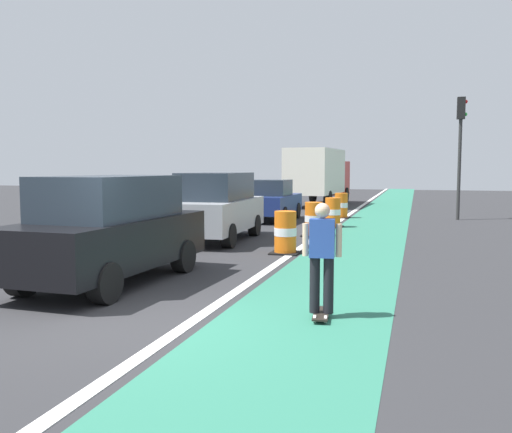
{
  "coord_description": "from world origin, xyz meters",
  "views": [
    {
      "loc": [
        3.94,
        -6.94,
        2.2
      ],
      "look_at": [
        0.47,
        4.98,
        1.1
      ],
      "focal_mm": 38.99,
      "sensor_mm": 36.0,
      "label": 1
    }
  ],
  "objects_px": {
    "skateboarder_on_lane": "(322,256)",
    "traffic_barrel_far": "(341,206)",
    "parked_sedan_third": "(270,201)",
    "traffic_barrel_front": "(285,233)",
    "parked_suv_second": "(216,206)",
    "traffic_barrel_mid": "(314,220)",
    "parked_suv_nearest": "(110,229)",
    "traffic_light_corner": "(460,136)",
    "delivery_truck_down_block": "(319,174)",
    "traffic_barrel_back": "(333,213)"
  },
  "relations": [
    {
      "from": "skateboarder_on_lane",
      "to": "traffic_barrel_far",
      "type": "bearing_deg",
      "value": 96.54
    },
    {
      "from": "parked_sedan_third",
      "to": "traffic_barrel_front",
      "type": "xyz_separation_m",
      "value": [
        2.64,
        -8.44,
        -0.3
      ]
    },
    {
      "from": "parked_suv_second",
      "to": "traffic_barrel_mid",
      "type": "relative_size",
      "value": 4.28
    },
    {
      "from": "parked_suv_nearest",
      "to": "traffic_light_corner",
      "type": "xyz_separation_m",
      "value": [
        7.23,
        15.48,
        2.47
      ]
    },
    {
      "from": "parked_suv_second",
      "to": "traffic_barrel_front",
      "type": "height_order",
      "value": "parked_suv_second"
    },
    {
      "from": "traffic_barrel_mid",
      "to": "delivery_truck_down_block",
      "type": "distance_m",
      "value": 14.65
    },
    {
      "from": "delivery_truck_down_block",
      "to": "parked_suv_second",
      "type": "bearing_deg",
      "value": -91.02
    },
    {
      "from": "parked_sedan_third",
      "to": "delivery_truck_down_block",
      "type": "bearing_deg",
      "value": 87.98
    },
    {
      "from": "traffic_barrel_front",
      "to": "parked_suv_second",
      "type": "bearing_deg",
      "value": 143.51
    },
    {
      "from": "skateboarder_on_lane",
      "to": "delivery_truck_down_block",
      "type": "relative_size",
      "value": 0.22
    },
    {
      "from": "parked_suv_nearest",
      "to": "traffic_barrel_front",
      "type": "bearing_deg",
      "value": 62.23
    },
    {
      "from": "traffic_barrel_front",
      "to": "traffic_light_corner",
      "type": "relative_size",
      "value": 0.21
    },
    {
      "from": "parked_suv_nearest",
      "to": "parked_sedan_third",
      "type": "xyz_separation_m",
      "value": [
        -0.28,
        12.91,
        -0.2
      ]
    },
    {
      "from": "traffic_barrel_back",
      "to": "traffic_light_corner",
      "type": "height_order",
      "value": "traffic_light_corner"
    },
    {
      "from": "delivery_truck_down_block",
      "to": "traffic_barrel_back",
      "type": "bearing_deg",
      "value": -77.71
    },
    {
      "from": "parked_sedan_third",
      "to": "traffic_barrel_back",
      "type": "distance_m",
      "value": 3.42
    },
    {
      "from": "parked_suv_second",
      "to": "parked_sedan_third",
      "type": "distance_m",
      "value": 6.54
    },
    {
      "from": "traffic_barrel_back",
      "to": "traffic_light_corner",
      "type": "relative_size",
      "value": 0.21
    },
    {
      "from": "skateboarder_on_lane",
      "to": "parked_suv_second",
      "type": "distance_m",
      "value": 8.92
    },
    {
      "from": "parked_suv_nearest",
      "to": "traffic_barrel_far",
      "type": "distance_m",
      "value": 15.16
    },
    {
      "from": "skateboarder_on_lane",
      "to": "traffic_barrel_back",
      "type": "distance_m",
      "value": 12.54
    },
    {
      "from": "traffic_barrel_back",
      "to": "traffic_barrel_far",
      "type": "relative_size",
      "value": 1.0
    },
    {
      "from": "traffic_barrel_mid",
      "to": "traffic_barrel_far",
      "type": "height_order",
      "value": "same"
    },
    {
      "from": "traffic_barrel_mid",
      "to": "traffic_light_corner",
      "type": "relative_size",
      "value": 0.21
    },
    {
      "from": "skateboarder_on_lane",
      "to": "traffic_light_corner",
      "type": "bearing_deg",
      "value": 79.97
    },
    {
      "from": "traffic_barrel_mid",
      "to": "delivery_truck_down_block",
      "type": "height_order",
      "value": "delivery_truck_down_block"
    },
    {
      "from": "traffic_barrel_back",
      "to": "delivery_truck_down_block",
      "type": "distance_m",
      "value": 11.96
    },
    {
      "from": "parked_sedan_third",
      "to": "parked_suv_nearest",
      "type": "bearing_deg",
      "value": -88.75
    },
    {
      "from": "traffic_barrel_back",
      "to": "traffic_barrel_mid",
      "type": "bearing_deg",
      "value": -94.22
    },
    {
      "from": "traffic_barrel_back",
      "to": "delivery_truck_down_block",
      "type": "xyz_separation_m",
      "value": [
        -2.53,
        11.61,
        1.31
      ]
    },
    {
      "from": "parked_sedan_third",
      "to": "traffic_barrel_far",
      "type": "height_order",
      "value": "parked_sedan_third"
    },
    {
      "from": "traffic_barrel_front",
      "to": "traffic_barrel_back",
      "type": "xyz_separation_m",
      "value": [
        0.24,
        6.62,
        0.0
      ]
    },
    {
      "from": "skateboarder_on_lane",
      "to": "traffic_barrel_back",
      "type": "xyz_separation_m",
      "value": [
        -1.66,
        12.43,
        -0.38
      ]
    },
    {
      "from": "parked_suv_nearest",
      "to": "delivery_truck_down_block",
      "type": "relative_size",
      "value": 0.61
    },
    {
      "from": "parked_sedan_third",
      "to": "traffic_barrel_mid",
      "type": "relative_size",
      "value": 3.76
    },
    {
      "from": "traffic_barrel_far",
      "to": "parked_suv_second",
      "type": "bearing_deg",
      "value": -106.95
    },
    {
      "from": "traffic_barrel_far",
      "to": "traffic_light_corner",
      "type": "relative_size",
      "value": 0.21
    },
    {
      "from": "traffic_barrel_far",
      "to": "delivery_truck_down_block",
      "type": "relative_size",
      "value": 0.14
    },
    {
      "from": "delivery_truck_down_block",
      "to": "parked_suv_nearest",
      "type": "bearing_deg",
      "value": -90.16
    },
    {
      "from": "traffic_barrel_back",
      "to": "skateboarder_on_lane",
      "type": "bearing_deg",
      "value": -82.37
    },
    {
      "from": "skateboarder_on_lane",
      "to": "delivery_truck_down_block",
      "type": "height_order",
      "value": "delivery_truck_down_block"
    },
    {
      "from": "skateboarder_on_lane",
      "to": "delivery_truck_down_block",
      "type": "distance_m",
      "value": 24.42
    },
    {
      "from": "skateboarder_on_lane",
      "to": "traffic_barrel_back",
      "type": "height_order",
      "value": "skateboarder_on_lane"
    },
    {
      "from": "traffic_barrel_mid",
      "to": "traffic_barrel_front",
      "type": "bearing_deg",
      "value": -90.52
    },
    {
      "from": "parked_suv_nearest",
      "to": "traffic_barrel_back",
      "type": "height_order",
      "value": "parked_suv_nearest"
    },
    {
      "from": "traffic_barrel_front",
      "to": "delivery_truck_down_block",
      "type": "bearing_deg",
      "value": 97.16
    },
    {
      "from": "traffic_barrel_far",
      "to": "delivery_truck_down_block",
      "type": "distance_m",
      "value": 8.19
    },
    {
      "from": "parked_suv_nearest",
      "to": "traffic_barrel_front",
      "type": "height_order",
      "value": "parked_suv_nearest"
    },
    {
      "from": "skateboarder_on_lane",
      "to": "traffic_barrel_mid",
      "type": "distance_m",
      "value": 9.82
    },
    {
      "from": "parked_suv_second",
      "to": "delivery_truck_down_block",
      "type": "bearing_deg",
      "value": 88.98
    }
  ]
}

